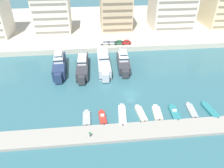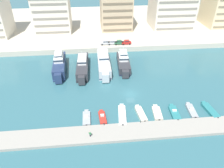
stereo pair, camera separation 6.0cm
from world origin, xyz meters
The scene contains 25 objects.
ground_plane centered at (0.00, 0.00, 0.00)m, with size 400.00×400.00×0.00m, color #336670.
quay_promenade centered at (0.00, 65.87, 1.12)m, with size 180.00×70.00×2.23m, color beige.
pier_dock centered at (0.00, -16.33, 0.40)m, with size 120.00×5.77×0.80m, color #9E998E.
yacht_navy_far_left centered at (-23.31, 17.14, 2.50)m, with size 4.98×18.89×8.44m.
yacht_charcoal_left centered at (-14.99, 16.15, 2.00)m, with size 4.35×19.84×6.68m.
yacht_silver_mid_left centered at (-7.19, 17.80, 2.16)m, with size 4.49×21.70×7.12m.
yacht_charcoal_center_left centered at (0.16, 17.50, 2.11)m, with size 4.95×16.88×7.67m.
motorboat_grey_far_left centered at (-13.72, -10.20, 0.38)m, with size 2.01×6.41×1.12m.
motorboat_red_left centered at (-9.51, -10.45, 0.42)m, with size 2.10×6.00×1.32m.
motorboat_white_mid_left centered at (-4.13, -10.09, 0.51)m, with size 2.69×8.70×1.03m.
motorboat_cream_center_left centered at (1.02, -10.00, 0.44)m, with size 2.49×7.13×0.89m.
motorboat_cream_center centered at (5.53, -10.11, 0.42)m, with size 2.63×6.59×1.20m.
motorboat_teal_center_right centered at (10.30, -10.44, 0.42)m, with size 2.42×7.05×1.24m.
motorboat_grey_mid_right centered at (15.37, -9.99, 0.38)m, with size 2.29×6.85×1.09m.
motorboat_teal_right centered at (20.56, -10.44, 0.41)m, with size 2.72×7.58×0.86m.
car_silver_far_left centered at (-5.38, 34.43, 3.21)m, with size 4.11×1.93×1.80m.
car_silver_left centered at (-2.26, 34.22, 3.21)m, with size 4.13×1.97×1.80m.
car_green_mid_left centered at (0.64, 34.07, 3.21)m, with size 4.11×1.93×1.80m.
car_red_center_left centered at (3.84, 33.87, 3.21)m, with size 4.15×2.03×1.80m.
apartment_block_left centered at (-29.30, 54.28, 10.53)m, with size 17.28×13.52×18.46m.
apartment_block_mid_left centered at (1.67, 56.63, 13.20)m, with size 15.25×17.32×23.82m.
apartment_block_center_left centered at (30.08, 55.77, 13.46)m, with size 20.73×17.62×24.37m.
pedestrian_near_edge centered at (-12.84, -17.28, 1.75)m, with size 0.54×0.41×1.60m.
bollard_west centered at (-9.27, -13.70, 1.12)m, with size 0.20×0.20×0.61m.
bollard_west_mid centered at (0.15, -13.70, 1.12)m, with size 0.20×0.20×0.61m.
Camera 2 is at (-11.32, -54.30, 39.79)m, focal length 35.00 mm.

